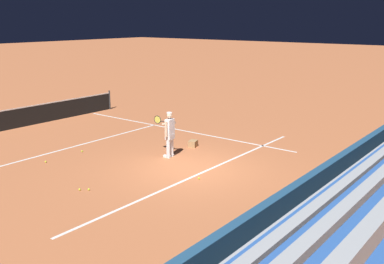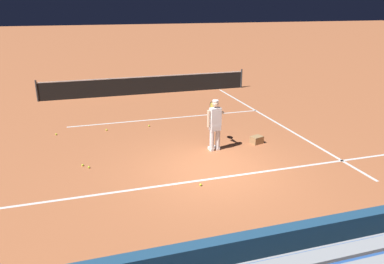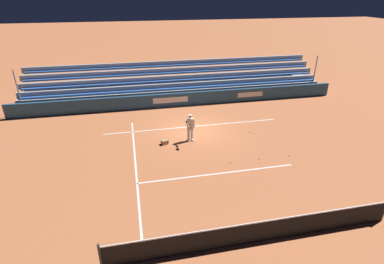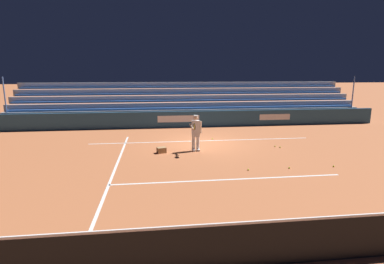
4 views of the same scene
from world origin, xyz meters
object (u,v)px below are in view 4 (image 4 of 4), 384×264
tennis_ball_toward_net (289,168)px  tennis_ball_stray_back (280,147)px  tennis_ball_far_right (248,170)px  ball_box_cardboard (162,150)px  tennis_player (196,133)px  tennis_ball_near_player (275,146)px  tennis_ball_midcourt (334,166)px  tennis_net (289,241)px  tennis_ball_far_left (212,139)px

tennis_ball_toward_net → tennis_ball_stray_back: bearing=-107.3°
tennis_ball_far_right → tennis_ball_stray_back: same height
ball_box_cardboard → tennis_ball_far_right: (-3.23, 2.96, -0.10)m
tennis_player → tennis_ball_far_right: size_ratio=25.98×
tennis_ball_stray_back → tennis_player: bearing=0.9°
tennis_player → tennis_ball_near_player: bearing=-176.1°
tennis_player → tennis_ball_midcourt: bearing=148.6°
tennis_player → tennis_ball_toward_net: 4.57m
tennis_ball_toward_net → tennis_ball_near_player: same height
tennis_ball_far_right → tennis_net: tennis_net is taller
tennis_ball_midcourt → tennis_net: (4.47, 5.57, 0.46)m
tennis_ball_toward_net → tennis_ball_near_player: size_ratio=1.00×
tennis_ball_near_player → tennis_ball_far_left: bearing=-36.1°
tennis_ball_toward_net → tennis_net: size_ratio=0.01×
tennis_ball_stray_back → tennis_ball_midcourt: bearing=105.0°
tennis_player → tennis_ball_toward_net: tennis_player is taller
tennis_ball_toward_net → tennis_ball_far_right: (1.66, 0.02, 0.00)m
tennis_ball_midcourt → ball_box_cardboard: bearing=-23.8°
tennis_net → tennis_ball_midcourt: bearing=-128.7°
tennis_ball_far_right → tennis_ball_far_left: size_ratio=1.00×
tennis_player → tennis_ball_far_left: 2.79m
tennis_ball_far_right → tennis_ball_toward_net: bearing=-179.3°
tennis_player → tennis_net: 8.72m
ball_box_cardboard → tennis_ball_far_right: size_ratio=6.06×
tennis_ball_far_left → tennis_ball_toward_net: bearing=110.4°
tennis_ball_stray_back → tennis_net: 9.48m
tennis_ball_midcourt → tennis_ball_far_left: (3.84, -5.45, 0.00)m
tennis_ball_far_left → tennis_ball_far_right: bearing=93.7°
tennis_ball_near_player → tennis_net: size_ratio=0.01×
tennis_ball_midcourt → tennis_ball_near_player: 3.55m
ball_box_cardboard → tennis_ball_far_left: size_ratio=6.06×
tennis_ball_toward_net → tennis_ball_midcourt: (-1.83, 0.04, 0.00)m
tennis_ball_far_left → tennis_player: bearing=61.6°
tennis_ball_far_right → tennis_net: size_ratio=0.01×
tennis_ball_toward_net → tennis_net: tennis_net is taller
tennis_ball_far_right → tennis_ball_far_left: (0.35, -5.43, 0.00)m
tennis_ball_midcourt → tennis_ball_far_left: size_ratio=1.00×
ball_box_cardboard → tennis_ball_far_right: 4.38m
ball_box_cardboard → tennis_ball_stray_back: bearing=-177.9°
tennis_ball_toward_net → tennis_ball_midcourt: size_ratio=1.00×
ball_box_cardboard → tennis_ball_far_left: (-2.88, -2.48, -0.10)m
ball_box_cardboard → tennis_net: tennis_net is taller
tennis_ball_far_left → tennis_net: 11.05m
tennis_ball_far_right → tennis_ball_stray_back: size_ratio=1.00×
tennis_ball_toward_net → tennis_ball_midcourt: 1.83m
tennis_player → tennis_net: bearing=94.1°
tennis_ball_far_right → tennis_ball_near_player: 4.18m
tennis_ball_far_right → tennis_ball_midcourt: 3.49m
tennis_net → ball_box_cardboard: bearing=-75.2°
tennis_ball_far_left → tennis_ball_midcourt: bearing=125.2°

